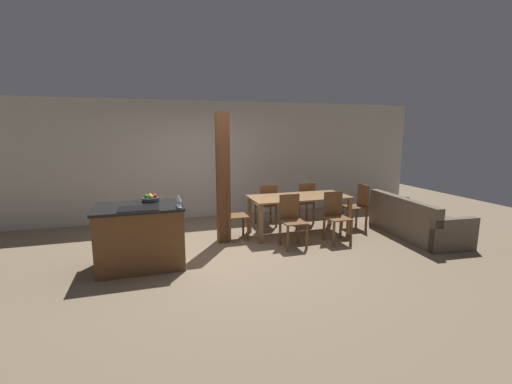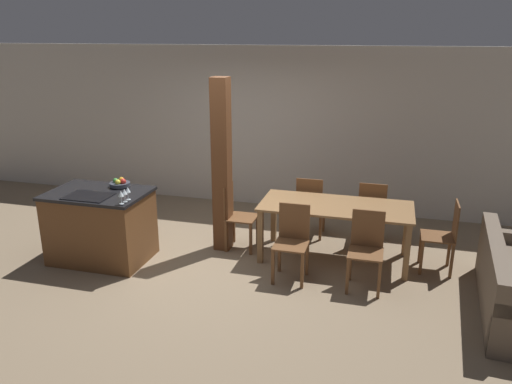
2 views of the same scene
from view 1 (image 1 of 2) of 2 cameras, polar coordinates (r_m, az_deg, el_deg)
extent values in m
plane|color=#847056|center=(6.04, -4.93, -9.54)|extent=(16.00, 16.00, 0.00)
cube|color=beige|center=(8.12, -8.88, 5.27)|extent=(11.20, 0.08, 2.70)
cube|color=brown|center=(5.49, -18.64, -7.17)|extent=(1.23, 0.83, 0.90)
cube|color=black|center=(5.37, -18.93, -2.39)|extent=(1.27, 0.87, 0.04)
cube|color=black|center=(5.17, -18.99, -2.58)|extent=(0.56, 0.40, 0.01)
cylinder|color=#383D47|center=(5.62, -17.15, -1.16)|extent=(0.27, 0.27, 0.05)
sphere|color=red|center=(5.60, -16.57, -0.66)|extent=(0.08, 0.08, 0.08)
sphere|color=gold|center=(5.67, -17.25, -0.58)|extent=(0.07, 0.07, 0.07)
sphere|color=#3D8E38|center=(5.62, -17.79, -0.73)|extent=(0.07, 0.07, 0.07)
sphere|color=yellow|center=(5.56, -17.09, -0.79)|extent=(0.07, 0.07, 0.07)
cylinder|color=silver|center=(5.02, -12.63, -2.56)|extent=(0.06, 0.06, 0.00)
cylinder|color=silver|center=(5.01, -12.65, -2.03)|extent=(0.01, 0.01, 0.09)
cone|color=silver|center=(4.99, -12.68, -1.14)|extent=(0.07, 0.07, 0.07)
cylinder|color=silver|center=(5.10, -12.71, -2.36)|extent=(0.06, 0.06, 0.00)
cylinder|color=silver|center=(5.09, -12.73, -1.84)|extent=(0.01, 0.01, 0.09)
cone|color=silver|center=(5.07, -12.76, -0.96)|extent=(0.07, 0.07, 0.07)
cylinder|color=silver|center=(5.18, -12.79, -2.17)|extent=(0.06, 0.06, 0.00)
cylinder|color=silver|center=(5.17, -12.81, -1.66)|extent=(0.01, 0.01, 0.09)
cone|color=silver|center=(5.15, -12.84, -0.79)|extent=(0.07, 0.07, 0.07)
cube|color=olive|center=(6.80, 7.20, -0.80)|extent=(1.96, 0.88, 0.03)
cube|color=olive|center=(6.22, 0.85, -5.37)|extent=(0.07, 0.07, 0.73)
cube|color=olive|center=(7.00, 15.26, -3.96)|extent=(0.07, 0.07, 0.73)
cube|color=olive|center=(6.91, -1.10, -3.77)|extent=(0.07, 0.07, 0.73)
cube|color=olive|center=(7.62, 12.24, -2.67)|extent=(0.07, 0.07, 0.73)
cube|color=brown|center=(6.04, 6.25, -5.01)|extent=(0.40, 0.40, 0.02)
cube|color=brown|center=(6.15, 5.58, -2.44)|extent=(0.38, 0.02, 0.45)
cube|color=brown|center=(5.88, 5.31, -7.79)|extent=(0.04, 0.04, 0.45)
cube|color=brown|center=(6.02, 8.44, -7.43)|extent=(0.04, 0.04, 0.45)
cube|color=brown|center=(6.19, 4.03, -6.83)|extent=(0.04, 0.04, 0.45)
cube|color=brown|center=(6.33, 7.04, -6.51)|extent=(0.04, 0.04, 0.45)
cube|color=brown|center=(6.43, 13.49, -4.28)|extent=(0.40, 0.40, 0.02)
cube|color=brown|center=(6.54, 12.72, -1.88)|extent=(0.38, 0.02, 0.45)
cube|color=brown|center=(6.26, 12.83, -6.88)|extent=(0.04, 0.04, 0.45)
cube|color=brown|center=(6.44, 15.57, -6.51)|extent=(0.04, 0.04, 0.45)
cube|color=brown|center=(6.56, 11.27, -6.03)|extent=(0.04, 0.04, 0.45)
cube|color=brown|center=(6.73, 13.93, -5.72)|extent=(0.04, 0.04, 0.45)
cube|color=brown|center=(7.37, 1.63, -2.13)|extent=(0.40, 0.40, 0.02)
cube|color=brown|center=(7.15, 2.14, -0.59)|extent=(0.38, 0.02, 0.45)
cube|color=brown|center=(7.65, 2.44, -3.49)|extent=(0.04, 0.04, 0.45)
cube|color=brown|center=(7.54, -0.09, -3.68)|extent=(0.04, 0.04, 0.45)
cube|color=brown|center=(7.32, 3.39, -4.11)|extent=(0.04, 0.04, 0.45)
cube|color=brown|center=(7.21, 0.75, -4.33)|extent=(0.04, 0.04, 0.45)
cube|color=brown|center=(7.70, 7.85, -1.69)|extent=(0.40, 0.40, 0.02)
cube|color=brown|center=(7.49, 8.52, -0.20)|extent=(0.38, 0.02, 0.45)
cube|color=brown|center=(7.98, 8.42, -3.00)|extent=(0.04, 0.04, 0.45)
cube|color=brown|center=(7.84, 6.09, -3.19)|extent=(0.04, 0.04, 0.45)
cube|color=brown|center=(7.68, 9.57, -3.57)|extent=(0.04, 0.04, 0.45)
cube|color=brown|center=(7.52, 7.16, -3.79)|extent=(0.04, 0.04, 0.45)
cube|color=brown|center=(6.45, -3.28, -3.97)|extent=(0.40, 0.40, 0.02)
cube|color=brown|center=(6.35, -4.97, -2.01)|extent=(0.02, 0.38, 0.45)
cube|color=brown|center=(6.39, -1.32, -6.26)|extent=(0.04, 0.04, 0.45)
cube|color=brown|center=(6.72, -2.17, -5.44)|extent=(0.04, 0.04, 0.45)
cube|color=brown|center=(6.31, -4.43, -6.52)|extent=(0.04, 0.04, 0.45)
cube|color=brown|center=(6.64, -5.13, -5.67)|extent=(0.04, 0.04, 0.45)
cube|color=brown|center=(7.48, 16.11, -2.36)|extent=(0.40, 0.40, 0.02)
cube|color=brown|center=(7.54, 17.41, -0.49)|extent=(0.02, 0.38, 0.45)
cube|color=brown|center=(7.58, 14.17, -3.91)|extent=(0.04, 0.04, 0.45)
cube|color=brown|center=(7.30, 15.63, -4.55)|extent=(0.04, 0.04, 0.45)
cube|color=brown|center=(7.77, 16.40, -3.68)|extent=(0.04, 0.04, 0.45)
cube|color=brown|center=(7.49, 17.90, -4.28)|extent=(0.04, 0.04, 0.45)
cube|color=brown|center=(7.43, 25.22, -4.91)|extent=(1.04, 2.06, 0.44)
cube|color=brown|center=(7.13, 23.18, -2.18)|extent=(0.32, 2.00, 0.33)
cube|color=brown|center=(6.74, 30.08, -6.21)|extent=(0.88, 0.21, 0.58)
cube|color=brown|center=(8.14, 21.28, -2.86)|extent=(0.88, 0.21, 0.58)
cube|color=brown|center=(6.20, -5.52, 2.22)|extent=(0.22, 0.22, 2.36)
camera|label=2|loc=(3.52, 76.94, 16.68)|focal=35.00mm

